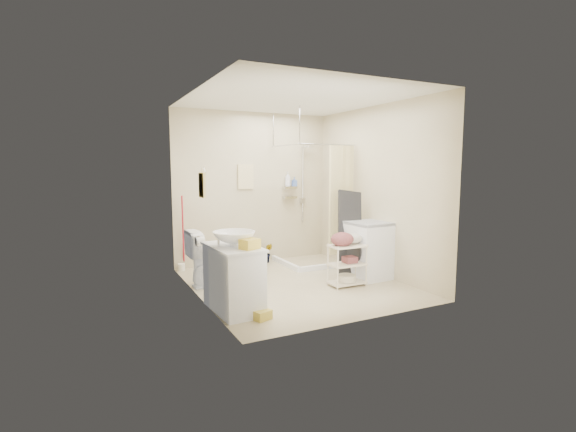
% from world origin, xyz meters
% --- Properties ---
extents(floor, '(3.20, 3.20, 0.00)m').
position_xyz_m(floor, '(0.00, 0.00, 0.00)').
color(floor, '#C5B893').
rests_on(floor, ground).
extents(ceiling, '(2.80, 3.20, 0.04)m').
position_xyz_m(ceiling, '(0.00, 0.00, 2.60)').
color(ceiling, silver).
rests_on(ceiling, ground).
extents(wall_back, '(2.80, 0.04, 2.60)m').
position_xyz_m(wall_back, '(0.00, 1.60, 1.30)').
color(wall_back, beige).
rests_on(wall_back, ground).
extents(wall_front, '(2.80, 0.04, 2.60)m').
position_xyz_m(wall_front, '(0.00, -1.60, 1.30)').
color(wall_front, beige).
rests_on(wall_front, ground).
extents(wall_left, '(0.04, 3.20, 2.60)m').
position_xyz_m(wall_left, '(-1.40, 0.00, 1.30)').
color(wall_left, beige).
rests_on(wall_left, ground).
extents(wall_right, '(0.04, 3.20, 2.60)m').
position_xyz_m(wall_right, '(1.40, 0.00, 1.30)').
color(wall_right, beige).
rests_on(wall_right, ground).
extents(vanity, '(0.54, 0.90, 0.77)m').
position_xyz_m(vanity, '(-1.16, -0.67, 0.38)').
color(vanity, silver).
rests_on(vanity, ground).
extents(sink, '(0.50, 0.50, 0.17)m').
position_xyz_m(sink, '(-1.15, -0.67, 0.85)').
color(sink, white).
rests_on(sink, vanity).
extents(counter_basket, '(0.25, 0.22, 0.11)m').
position_xyz_m(counter_basket, '(-1.05, -0.92, 0.82)').
color(counter_basket, gold).
rests_on(counter_basket, vanity).
extents(floor_basket, '(0.32, 0.28, 0.15)m').
position_xyz_m(floor_basket, '(-0.98, -1.08, 0.07)').
color(floor_basket, gold).
rests_on(floor_basket, ground).
extents(toilet, '(0.78, 0.45, 0.80)m').
position_xyz_m(toilet, '(-1.04, 0.46, 0.40)').
color(toilet, silver).
rests_on(toilet, ground).
extents(mop, '(0.15, 0.15, 1.21)m').
position_xyz_m(mop, '(-1.31, 1.48, 0.61)').
color(mop, '#B11527').
rests_on(mop, ground).
extents(potted_plant_a, '(0.21, 0.16, 0.36)m').
position_xyz_m(potted_plant_a, '(-0.07, 1.43, 0.18)').
color(potted_plant_a, '#974933').
rests_on(potted_plant_a, ground).
extents(potted_plant_b, '(0.22, 0.19, 0.34)m').
position_xyz_m(potted_plant_b, '(0.17, 1.41, 0.17)').
color(potted_plant_b, maroon).
rests_on(potted_plant_b, ground).
extents(hanging_towel, '(0.28, 0.03, 0.42)m').
position_xyz_m(hanging_towel, '(-0.15, 1.58, 1.50)').
color(hanging_towel, beige).
rests_on(hanging_towel, wall_back).
extents(towel_ring, '(0.04, 0.22, 0.34)m').
position_xyz_m(towel_ring, '(-1.38, -0.20, 1.47)').
color(towel_ring, '#EED887').
rests_on(towel_ring, wall_left).
extents(tp_holder, '(0.08, 0.12, 0.14)m').
position_xyz_m(tp_holder, '(-1.36, 0.05, 0.72)').
color(tp_holder, white).
rests_on(tp_holder, wall_left).
extents(shower, '(1.10, 1.10, 2.10)m').
position_xyz_m(shower, '(0.85, 1.05, 1.05)').
color(shower, white).
rests_on(shower, ground).
extents(shampoo_bottle_a, '(0.11, 0.12, 0.26)m').
position_xyz_m(shampoo_bottle_a, '(0.63, 1.53, 1.45)').
color(shampoo_bottle_a, silver).
rests_on(shampoo_bottle_a, shower).
extents(shampoo_bottle_b, '(0.08, 0.08, 0.17)m').
position_xyz_m(shampoo_bottle_b, '(0.75, 1.50, 1.40)').
color(shampoo_bottle_b, '#4867B4').
rests_on(shampoo_bottle_b, shower).
extents(washing_machine, '(0.61, 0.63, 0.85)m').
position_xyz_m(washing_machine, '(1.14, -0.19, 0.43)').
color(washing_machine, silver).
rests_on(washing_machine, ground).
extents(laundry_rack, '(0.51, 0.31, 0.70)m').
position_xyz_m(laundry_rack, '(0.61, -0.39, 0.35)').
color(laundry_rack, beige).
rests_on(laundry_rack, ground).
extents(ironing_board, '(0.40, 0.16, 1.36)m').
position_xyz_m(ironing_board, '(0.95, 0.03, 0.68)').
color(ironing_board, black).
rests_on(ironing_board, ground).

